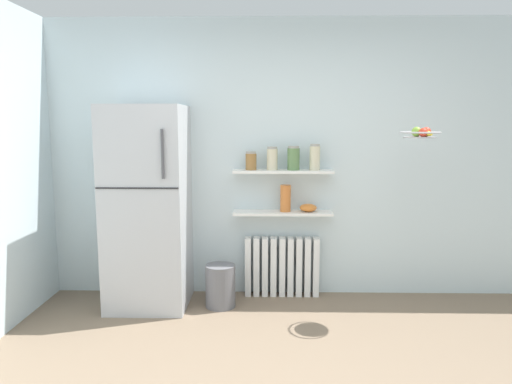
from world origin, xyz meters
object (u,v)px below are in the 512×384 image
storage_jar_3 (315,157)px  vase (286,198)px  radiator (282,267)px  storage_jar_0 (251,161)px  shelf_bowl (308,208)px  hanging_fruit_basket (421,133)px  storage_jar_2 (293,158)px  trash_bin (220,286)px  refrigerator (148,207)px  storage_jar_1 (272,158)px

storage_jar_3 → vase: storage_jar_3 is taller
radiator → storage_jar_0: 1.06m
storage_jar_3 → shelf_bowl: 0.47m
storage_jar_0 → hanging_fruit_basket: hanging_fruit_basket is taller
storage_jar_2 → shelf_bowl: storage_jar_2 is taller
vase → trash_bin: bearing=-155.6°
refrigerator → storage_jar_3: 1.58m
storage_jar_1 → radiator: bearing=17.1°
storage_jar_1 → trash_bin: 1.25m
storage_jar_3 → trash_bin: 1.45m
radiator → storage_jar_3: storage_jar_3 is taller
refrigerator → vase: (1.24, 0.22, 0.05)m
storage_jar_2 → shelf_bowl: (0.14, 0.00, -0.46)m
storage_jar_2 → storage_jar_0: bearing=180.0°
radiator → storage_jar_3: size_ratio=2.94×
storage_jar_3 → vase: 0.47m
shelf_bowl → storage_jar_0: bearing=180.0°
refrigerator → shelf_bowl: 1.46m
refrigerator → radiator: 1.38m
refrigerator → trash_bin: 0.96m
trash_bin → shelf_bowl: bearing=18.4°
storage_jar_0 → storage_jar_2: (0.39, 0.00, 0.02)m
storage_jar_1 → vase: storage_jar_1 is taller
hanging_fruit_basket → storage_jar_1: bearing=159.7°
radiator → vase: (0.03, -0.03, 0.67)m
hanging_fruit_basket → shelf_bowl: bearing=152.8°
radiator → storage_jar_1: bearing=-162.9°
shelf_bowl → trash_bin: 1.08m
radiator → hanging_fruit_basket: hanging_fruit_basket is taller
radiator → vase: 0.67m
refrigerator → storage_jar_1: 1.21m
storage_jar_3 → storage_jar_0: bearing=180.0°
trash_bin → vase: bearing=24.4°
vase → refrigerator: bearing=-170.0°
radiator → shelf_bowl: bearing=-7.1°
radiator → storage_jar_1: storage_jar_1 is taller
trash_bin → hanging_fruit_basket: 2.16m
storage_jar_0 → vase: 0.47m
storage_jar_0 → hanging_fruit_basket: bearing=-17.6°
radiator → storage_jar_1: (-0.10, -0.03, 1.04)m
storage_jar_2 → shelf_bowl: bearing=0.0°
hanging_fruit_basket → refrigerator: bearing=174.4°
storage_jar_2 → vase: 0.38m
storage_jar_0 → storage_jar_1: bearing=0.0°
storage_jar_1 → trash_bin: (-0.46, -0.27, -1.13)m
storage_jar_2 → trash_bin: (-0.66, -0.27, -1.13)m
radiator → shelf_bowl: shelf_bowl is taller
storage_jar_1 → vase: bearing=0.0°
storage_jar_1 → vase: size_ratio=0.86×
refrigerator → storage_jar_0: bearing=13.3°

